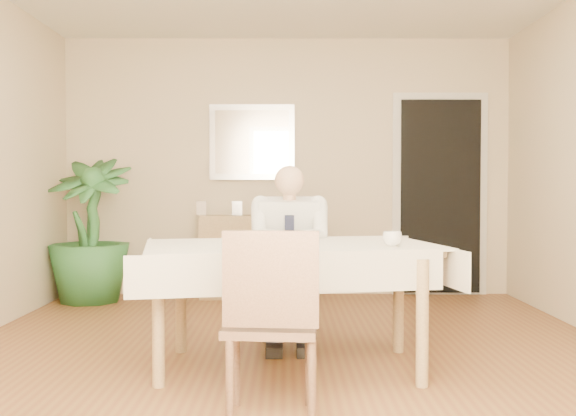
{
  "coord_description": "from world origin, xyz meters",
  "views": [
    {
      "loc": [
        -0.01,
        -4.03,
        1.09
      ],
      "look_at": [
        0.0,
        0.35,
        0.95
      ],
      "focal_mm": 40.0,
      "sensor_mm": 36.0,
      "label": 1
    }
  ],
  "objects_px": {
    "potted_palm": "(90,230)",
    "sideboard": "(251,256)",
    "coffee_mug": "(392,239)",
    "seated_man": "(289,245)",
    "chair_far": "(289,271)",
    "chair_near": "(271,315)",
    "dining_table": "(290,258)"
  },
  "relations": [
    {
      "from": "chair_far",
      "to": "seated_man",
      "type": "height_order",
      "value": "seated_man"
    },
    {
      "from": "chair_near",
      "to": "potted_palm",
      "type": "relative_size",
      "value": 0.65
    },
    {
      "from": "chair_far",
      "to": "potted_palm",
      "type": "distance_m",
      "value": 2.35
    },
    {
      "from": "chair_near",
      "to": "potted_palm",
      "type": "xyz_separation_m",
      "value": [
        -1.8,
        3.18,
        0.18
      ]
    },
    {
      "from": "dining_table",
      "to": "chair_near",
      "type": "relative_size",
      "value": 2.11
    },
    {
      "from": "dining_table",
      "to": "coffee_mug",
      "type": "xyz_separation_m",
      "value": [
        0.59,
        -0.18,
        0.13
      ]
    },
    {
      "from": "chair_near",
      "to": "coffee_mug",
      "type": "distance_m",
      "value": 1.05
    },
    {
      "from": "seated_man",
      "to": "coffee_mug",
      "type": "distance_m",
      "value": 0.97
    },
    {
      "from": "coffee_mug",
      "to": "potted_palm",
      "type": "relative_size",
      "value": 0.08
    },
    {
      "from": "chair_near",
      "to": "seated_man",
      "type": "bearing_deg",
      "value": 91.17
    },
    {
      "from": "seated_man",
      "to": "sideboard",
      "type": "xyz_separation_m",
      "value": [
        -0.37,
        1.92,
        -0.28
      ]
    },
    {
      "from": "potted_palm",
      "to": "seated_man",
      "type": "bearing_deg",
      "value": -41.22
    },
    {
      "from": "dining_table",
      "to": "seated_man",
      "type": "distance_m",
      "value": 0.59
    },
    {
      "from": "chair_far",
      "to": "chair_near",
      "type": "distance_m",
      "value": 1.81
    },
    {
      "from": "seated_man",
      "to": "sideboard",
      "type": "height_order",
      "value": "seated_man"
    },
    {
      "from": "dining_table",
      "to": "chair_near",
      "type": "xyz_separation_m",
      "value": [
        -0.09,
        -0.93,
        -0.16
      ]
    },
    {
      "from": "seated_man",
      "to": "potted_palm",
      "type": "relative_size",
      "value": 0.9
    },
    {
      "from": "chair_near",
      "to": "seated_man",
      "type": "height_order",
      "value": "seated_man"
    },
    {
      "from": "coffee_mug",
      "to": "sideboard",
      "type": "height_order",
      "value": "coffee_mug"
    },
    {
      "from": "coffee_mug",
      "to": "dining_table",
      "type": "bearing_deg",
      "value": 163.33
    },
    {
      "from": "dining_table",
      "to": "potted_palm",
      "type": "xyz_separation_m",
      "value": [
        -1.89,
        2.25,
        0.02
      ]
    },
    {
      "from": "potted_palm",
      "to": "sideboard",
      "type": "bearing_deg",
      "value": 9.68
    },
    {
      "from": "coffee_mug",
      "to": "sideboard",
      "type": "bearing_deg",
      "value": 109.58
    },
    {
      "from": "seated_man",
      "to": "potted_palm",
      "type": "bearing_deg",
      "value": 138.78
    },
    {
      "from": "sideboard",
      "to": "seated_man",
      "type": "bearing_deg",
      "value": -83.14
    },
    {
      "from": "dining_table",
      "to": "coffee_mug",
      "type": "distance_m",
      "value": 0.63
    },
    {
      "from": "potted_palm",
      "to": "chair_far",
      "type": "bearing_deg",
      "value": -36.01
    },
    {
      "from": "chair_near",
      "to": "seated_man",
      "type": "xyz_separation_m",
      "value": [
        0.09,
        1.52,
        0.18
      ]
    },
    {
      "from": "chair_near",
      "to": "sideboard",
      "type": "bearing_deg",
      "value": 99.22
    },
    {
      "from": "chair_far",
      "to": "coffee_mug",
      "type": "distance_m",
      "value": 1.25
    },
    {
      "from": "dining_table",
      "to": "chair_far",
      "type": "height_order",
      "value": "chair_far"
    },
    {
      "from": "coffee_mug",
      "to": "sideboard",
      "type": "xyz_separation_m",
      "value": [
        -0.96,
        2.69,
        -0.39
      ]
    }
  ]
}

